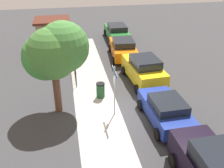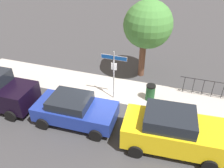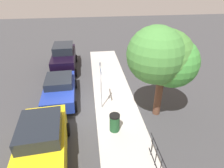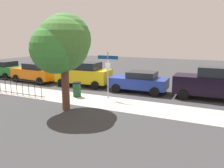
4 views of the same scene
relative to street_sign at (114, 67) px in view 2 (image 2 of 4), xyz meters
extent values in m
plane|color=#38383A|center=(0.01, -0.40, -2.08)|extent=(60.00, 60.00, 0.00)
cube|color=#ADA8A2|center=(2.01, 0.90, -2.07)|extent=(24.00, 2.60, 0.00)
cylinder|color=#9EA0A5|center=(0.00, 0.00, -0.58)|extent=(0.07, 0.07, 3.00)
cube|color=#144799|center=(0.00, 0.00, 0.57)|extent=(1.42, 0.02, 0.22)
cube|color=white|center=(0.00, 0.00, 0.57)|extent=(1.45, 0.02, 0.25)
cube|color=silver|center=(0.00, 0.02, 0.02)|extent=(0.32, 0.02, 0.42)
cylinder|color=brown|center=(0.98, 3.12, -0.81)|extent=(0.41, 0.41, 2.53)
sphere|color=#417F38|center=(1.30, 2.56, 1.69)|extent=(2.81, 2.81, 2.81)
sphere|color=#427933|center=(1.06, 3.16, 1.45)|extent=(2.83, 2.83, 2.83)
sphere|color=#3A8536|center=(1.21, 3.53, 1.23)|extent=(2.55, 2.55, 2.55)
cylinder|color=black|center=(-4.46, -1.73, -1.76)|extent=(0.64, 0.23, 0.64)
cylinder|color=black|center=(-4.42, -3.54, -1.76)|extent=(0.64, 0.23, 0.64)
cube|color=navy|center=(-1.19, -2.56, -1.39)|extent=(4.12, 1.99, 0.74)
cube|color=black|center=(-1.43, -2.57, -0.80)|extent=(2.00, 1.70, 0.44)
cylinder|color=black|center=(0.16, -1.59, -1.76)|extent=(0.65, 0.24, 0.64)
cylinder|color=black|center=(0.22, -3.44, -1.76)|extent=(0.65, 0.24, 0.64)
cylinder|color=black|center=(-2.60, -1.68, -1.76)|extent=(0.65, 0.24, 0.64)
cylinder|color=black|center=(-2.54, -3.54, -1.76)|extent=(0.65, 0.24, 0.64)
cube|color=gold|center=(3.61, -2.75, -1.24)|extent=(4.51, 2.20, 1.04)
cube|color=black|center=(3.35, -2.77, -0.43)|extent=(2.22, 1.81, 0.57)
cylinder|color=black|center=(5.03, -1.70, -1.76)|extent=(0.65, 0.26, 0.64)
cylinder|color=black|center=(5.17, -3.59, -1.76)|extent=(0.65, 0.26, 0.64)
cylinder|color=black|center=(2.05, -1.91, -1.76)|extent=(0.65, 0.26, 0.64)
cylinder|color=black|center=(2.19, -3.80, -1.76)|extent=(0.65, 0.26, 0.64)
cylinder|color=black|center=(3.85, 1.90, -1.55)|extent=(0.03, 0.03, 1.05)
cylinder|color=black|center=(4.40, 1.90, -1.55)|extent=(0.03, 0.03, 1.05)
cylinder|color=black|center=(4.95, 1.90, -1.55)|extent=(0.03, 0.03, 1.05)
cylinder|color=black|center=(5.50, 1.90, -1.55)|extent=(0.03, 0.03, 1.05)
cylinder|color=black|center=(6.05, 1.90, -1.55)|extent=(0.03, 0.03, 1.05)
cylinder|color=#1E4C28|center=(2.06, 0.50, -1.63)|extent=(0.52, 0.52, 0.90)
cylinder|color=black|center=(2.06, 0.50, -1.14)|extent=(0.55, 0.55, 0.08)
camera|label=1|loc=(-12.48, 2.45, 6.56)|focal=42.63mm
camera|label=2|loc=(3.21, -10.21, 5.88)|focal=35.83mm
camera|label=3|loc=(9.51, -0.61, 4.96)|focal=30.58mm
camera|label=4|loc=(-6.48, 12.86, 1.80)|focal=36.74mm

